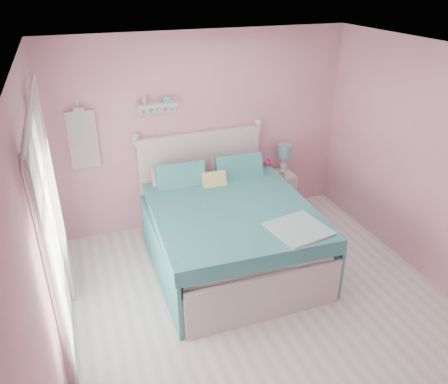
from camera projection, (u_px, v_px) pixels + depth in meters
floor at (271, 317)px, 4.56m from camera, size 4.50×4.50×0.00m
room_shell at (280, 180)px, 3.84m from camera, size 4.50×4.50×4.50m
bed at (227, 230)px, 5.28m from camera, size 1.84×2.29×1.32m
nightstand at (277, 193)px, 6.43m from camera, size 0.42×0.42×0.61m
table_lamp at (284, 153)px, 6.24m from camera, size 0.21×0.21×0.41m
vase at (268, 169)px, 6.26m from camera, size 0.15×0.15×0.14m
teacup at (281, 176)px, 6.14m from camera, size 0.10×0.10×0.08m
roses at (269, 162)px, 6.21m from camera, size 0.14×0.11×0.12m
wall_shelf at (156, 105)px, 5.42m from camera, size 0.50×0.15×0.25m
hanging_dress at (83, 140)px, 5.28m from camera, size 0.34×0.03×0.72m
french_door at (53, 247)px, 3.81m from camera, size 0.04×1.32×2.16m
curtain_near at (59, 288)px, 3.15m from camera, size 0.04×0.40×2.32m
curtain_far at (55, 198)px, 4.40m from camera, size 0.04×0.40×2.32m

